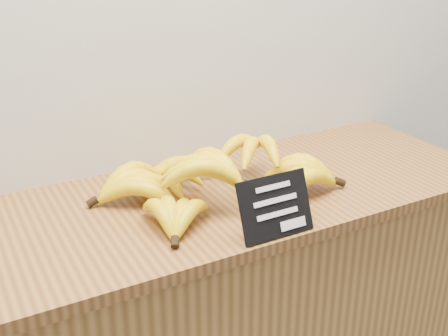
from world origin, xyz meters
TOP-DOWN VIEW (x-y plane):
  - counter_top at (0.06, 2.75)m, footprint 1.49×0.54m
  - chalkboard_sign at (0.09, 2.52)m, footprint 0.17×0.06m
  - banana_pile at (0.04, 2.74)m, footprint 0.59×0.43m

SIDE VIEW (x-z plane):
  - counter_top at x=0.06m, z-range 0.90..0.93m
  - banana_pile at x=0.04m, z-range 0.92..1.05m
  - chalkboard_sign at x=0.09m, z-range 0.93..1.06m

